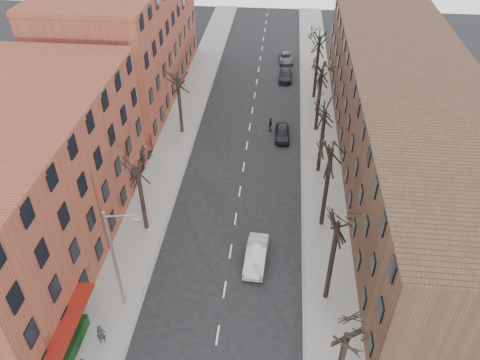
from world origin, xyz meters
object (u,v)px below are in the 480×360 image
(parked_car_near, at_px, (282,133))
(pedestrian_a, at_px, (101,335))
(parked_car_mid, at_px, (285,75))
(silver_sedan, at_px, (256,255))

(parked_car_near, bearing_deg, pedestrian_a, -114.58)
(parked_car_near, xyz_separation_m, parked_car_mid, (0.07, 15.16, -0.05))
(parked_car_mid, bearing_deg, parked_car_near, -88.73)
(silver_sedan, xyz_separation_m, pedestrian_a, (-9.86, -8.40, 0.19))
(silver_sedan, distance_m, parked_car_near, 18.95)
(parked_car_near, height_order, pedestrian_a, pedestrian_a)
(parked_car_near, bearing_deg, parked_car_mid, 88.02)
(parked_car_near, height_order, parked_car_mid, parked_car_near)
(parked_car_mid, height_order, pedestrian_a, pedestrian_a)
(silver_sedan, relative_size, parked_car_mid, 1.07)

